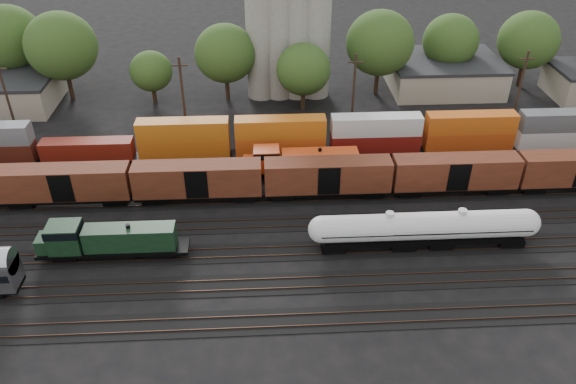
{
  "coord_description": "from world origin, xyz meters",
  "views": [
    {
      "loc": [
        -1.09,
        -51.34,
        38.34
      ],
      "look_at": [
        1.67,
        2.0,
        3.0
      ],
      "focal_mm": 35.0,
      "sensor_mm": 36.0,
      "label": 1
    }
  ],
  "objects_px": {
    "orange_locomotive": "(298,161)",
    "grain_silo": "(287,28)",
    "green_locomotive": "(104,240)",
    "tank_car_a": "(388,229)"
  },
  "relations": [
    {
      "from": "green_locomotive",
      "to": "tank_car_a",
      "type": "height_order",
      "value": "tank_car_a"
    },
    {
      "from": "green_locomotive",
      "to": "grain_silo",
      "type": "distance_m",
      "value": 46.91
    },
    {
      "from": "green_locomotive",
      "to": "orange_locomotive",
      "type": "height_order",
      "value": "green_locomotive"
    },
    {
      "from": "tank_car_a",
      "to": "grain_silo",
      "type": "relative_size",
      "value": 0.58
    },
    {
      "from": "tank_car_a",
      "to": "orange_locomotive",
      "type": "xyz_separation_m",
      "value": [
        -8.45,
        15.0,
        -0.33
      ]
    },
    {
      "from": "orange_locomotive",
      "to": "green_locomotive",
      "type": "bearing_deg",
      "value": -144.58
    },
    {
      "from": "tank_car_a",
      "to": "green_locomotive",
      "type": "bearing_deg",
      "value": -180.0
    },
    {
      "from": "orange_locomotive",
      "to": "grain_silo",
      "type": "bearing_deg",
      "value": 90.23
    },
    {
      "from": "orange_locomotive",
      "to": "grain_silo",
      "type": "height_order",
      "value": "grain_silo"
    },
    {
      "from": "tank_car_a",
      "to": "orange_locomotive",
      "type": "distance_m",
      "value": 17.22
    }
  ]
}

